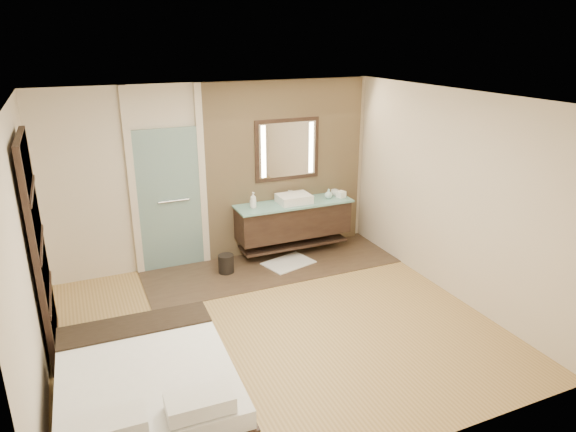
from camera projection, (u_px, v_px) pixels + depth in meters
name	position (u px, v px, depth m)	size (l,w,h in m)	color
floor	(275.00, 327.00, 6.18)	(5.00, 5.00, 0.00)	olive
tile_strip	(272.00, 266.00, 7.79)	(3.80, 1.30, 0.01)	#38281E
stone_wall	(286.00, 168.00, 8.06)	(2.60, 0.08, 2.70)	tan
vanity	(293.00, 220.00, 8.06)	(1.85, 0.55, 0.88)	black
mirror_unit	(287.00, 150.00, 7.91)	(1.06, 0.04, 0.96)	black
frosted_door	(169.00, 194.00, 7.42)	(1.10, 0.12, 2.70)	#AEDCD8
shoji_partition	(39.00, 248.00, 5.38)	(0.06, 1.20, 2.40)	black
bed	(147.00, 393.00, 4.58)	(1.56, 1.93, 0.72)	black
bath_mat	(289.00, 263.00, 7.86)	(0.72, 0.50, 0.02)	silver
waste_bin	(226.00, 264.00, 7.53)	(0.23, 0.23, 0.29)	black
tissue_box	(341.00, 194.00, 8.20)	(0.12, 0.12, 0.10)	white
soap_bottle_a	(253.00, 200.00, 7.67)	(0.09, 0.09, 0.24)	white
soap_bottle_b	(253.00, 202.00, 7.75)	(0.07, 0.07, 0.16)	#B2B2B2
soap_bottle_c	(329.00, 194.00, 8.14)	(0.12, 0.12, 0.15)	silver
cup	(335.00, 193.00, 8.29)	(0.12, 0.12, 0.10)	silver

